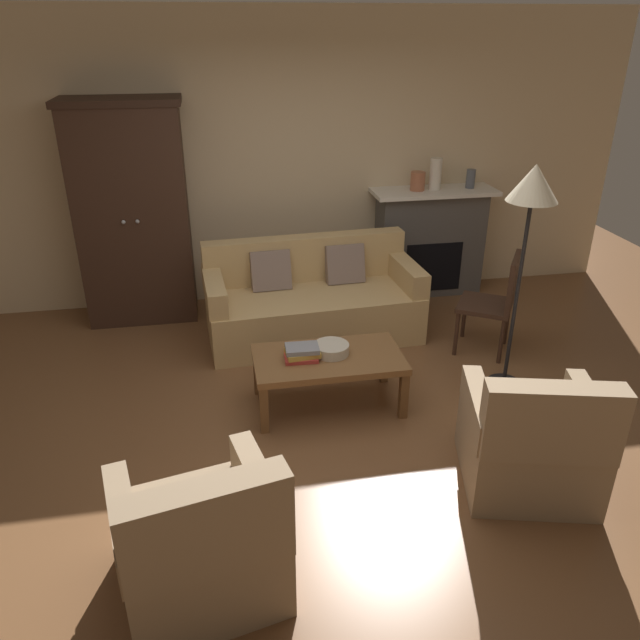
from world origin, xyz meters
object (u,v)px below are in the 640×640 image
at_px(coffee_table, 328,363).
at_px(armchair_near_left, 200,544).
at_px(fireplace, 429,241).
at_px(couch, 312,302).
at_px(fruit_bowl, 331,349).
at_px(side_chair_wooden, 497,298).
at_px(armoire, 133,214).
at_px(mantel_vase_cream, 435,174).
at_px(armchair_near_right, 531,443).
at_px(mantel_vase_terracotta, 418,181).
at_px(floor_lamp, 532,198).
at_px(mantel_vase_slate, 471,179).
at_px(book_stack, 302,353).

height_order(coffee_table, armchair_near_left, armchair_near_left).
distance_m(fireplace, couch, 1.61).
relative_size(couch, fruit_bowl, 7.50).
bearing_deg(side_chair_wooden, armoire, 156.56).
bearing_deg(fireplace, side_chair_wooden, -85.44).
height_order(couch, mantel_vase_cream, mantel_vase_cream).
bearing_deg(mantel_vase_cream, fireplace, 90.00).
bearing_deg(armchair_near_right, armoire, 129.97).
height_order(couch, mantel_vase_terracotta, mantel_vase_terracotta).
bearing_deg(floor_lamp, fruit_bowl, 179.76).
bearing_deg(side_chair_wooden, fruit_bowl, -160.69).
bearing_deg(armoire, mantel_vase_cream, 1.17).
height_order(fireplace, mantel_vase_terracotta, mantel_vase_terracotta).
xyz_separation_m(fireplace, side_chair_wooden, (0.11, -1.41, -0.06)).
bearing_deg(side_chair_wooden, fireplace, 94.56).
bearing_deg(fruit_bowl, armoire, 128.90).
relative_size(couch, armchair_near_right, 2.11).
distance_m(mantel_vase_slate, armchair_near_right, 3.30).
xyz_separation_m(armoire, mantel_vase_slate, (3.33, 0.06, 0.18)).
height_order(armoire, book_stack, armoire).
height_order(couch, mantel_vase_slate, mantel_vase_slate).
xyz_separation_m(armoire, fruit_bowl, (1.51, -1.87, -0.58)).
height_order(fruit_bowl, mantel_vase_cream, mantel_vase_cream).
distance_m(coffee_table, mantel_vase_terracotta, 2.50).
relative_size(coffee_table, book_stack, 4.17).
xyz_separation_m(fireplace, couch, (-1.39, -0.78, -0.25)).
height_order(mantel_vase_slate, armchair_near_left, mantel_vase_slate).
height_order(fireplace, coffee_table, fireplace).
xyz_separation_m(couch, book_stack, (-0.28, -1.21, 0.15)).
xyz_separation_m(mantel_vase_slate, armchair_near_left, (-2.80, -3.53, -0.90)).
bearing_deg(floor_lamp, couch, 139.35).
height_order(armoire, mantel_vase_terracotta, armoire).
bearing_deg(fireplace, couch, -150.72).
bearing_deg(armchair_near_right, mantel_vase_terracotta, 85.54).
relative_size(armchair_near_left, side_chair_wooden, 1.01).
xyz_separation_m(mantel_vase_cream, armchair_near_left, (-2.42, -3.53, -0.96)).
relative_size(coffee_table, floor_lamp, 0.62).
xyz_separation_m(book_stack, floor_lamp, (1.65, 0.04, 1.06)).
distance_m(couch, book_stack, 1.25).
bearing_deg(armchair_near_right, mantel_vase_cream, 82.22).
bearing_deg(mantel_vase_slate, fireplace, 177.30).
relative_size(fruit_bowl, mantel_vase_cream, 0.83).
relative_size(mantel_vase_cream, armchair_near_right, 0.34).
height_order(coffee_table, mantel_vase_terracotta, mantel_vase_terracotta).
bearing_deg(mantel_vase_slate, floor_lamp, -101.57).
xyz_separation_m(fruit_bowl, armchair_near_left, (-0.98, -1.60, -0.14)).
relative_size(mantel_vase_terracotta, side_chair_wooden, 0.20).
relative_size(fruit_bowl, book_stack, 0.99).
height_order(mantel_vase_slate, floor_lamp, floor_lamp).
bearing_deg(floor_lamp, fireplace, 89.51).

